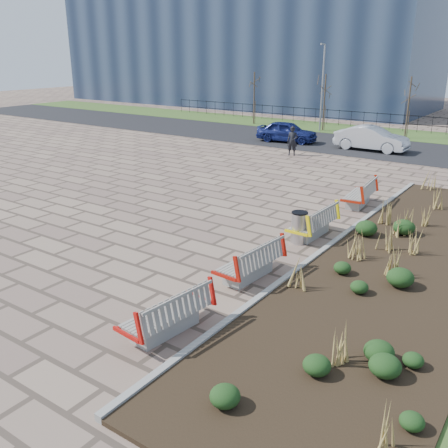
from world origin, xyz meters
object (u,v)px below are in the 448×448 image
Objects in this scene: litter_bin at (299,228)px; bench_c at (312,222)px; bench_a at (165,311)px; pedestrian at (292,141)px; car_silver at (372,138)px; bench_d at (358,193)px; bench_b at (248,260)px; lamp_west at (322,89)px; car_blue at (287,132)px.

bench_c is at bearing 84.81° from litter_bin.
bench_a is 7.04m from bench_c.
bench_c is 13.10m from pedestrian.
car_silver is (-3.41, 15.24, 0.22)m from bench_c.
bench_d is 0.49× the size of car_silver.
lamp_west is at bearing 114.64° from bench_b.
car_blue is (-8.86, 21.95, 0.18)m from bench_a.
car_blue reaches higher than bench_c.
bench_c is at bearing 96.16° from bench_a.
bench_d is at bearing -60.89° from lamp_west.
car_blue is at bearing 122.15° from bench_c.
car_silver is at bearing 101.84° from bench_d.
pedestrian is (-6.60, 11.31, 0.31)m from bench_c.
bench_b and bench_d have the same top height.
pedestrian is (-6.53, 12.05, 0.32)m from litter_bin.
bench_c is 2.14× the size of litter_bin.
bench_b is 0.54× the size of car_blue.
lamp_west is at bearing -6.29° from car_blue.
bench_a is at bearing -71.76° from lamp_west.
car_silver is (-3.34, 15.99, 0.23)m from litter_bin.
bench_b is at bearing -162.41° from car_blue.
bench_a is 0.35× the size of lamp_west.
lamp_west is (-9.00, 24.04, 2.54)m from bench_b.
bench_d is 1.29× the size of pedestrian.
litter_bin is 0.16× the size of lamp_west.
car_silver is (3.19, 3.93, -0.09)m from pedestrian.
car_blue is (-8.79, 15.65, 0.19)m from litter_bin.
pedestrian reaches higher than car_blue.
bench_a is 11.15m from bench_d.
litter_bin is at bearing -95.98° from bench_d.
bench_a is 1.00× the size of bench_d.
pedestrian reaches higher than bench_b.
pedestrian is at bearing 118.45° from litter_bin.
bench_a is 28.87m from lamp_west.
pedestrian is at bearing 121.69° from bench_c.
car_silver reaches higher than bench_a.
lamp_west reaches higher than car_blue.
bench_a is at bearing -85.89° from bench_b.
bench_a is 1.29× the size of pedestrian.
car_blue is at bearing 124.18° from bench_d.
bench_b is at bearing -69.47° from lamp_west.
lamp_west is at bearing 84.80° from pedestrian.
car_silver is (-3.41, 11.14, 0.22)m from bench_d.
car_blue reaches higher than bench_a.
car_blue reaches higher than bench_d.
car_blue is at bearing 101.93° from pedestrian.
bench_b is 1.00× the size of bench_c.
bench_b is 2.14× the size of litter_bin.
bench_b is 7.87m from bench_d.
pedestrian reaches higher than litter_bin.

